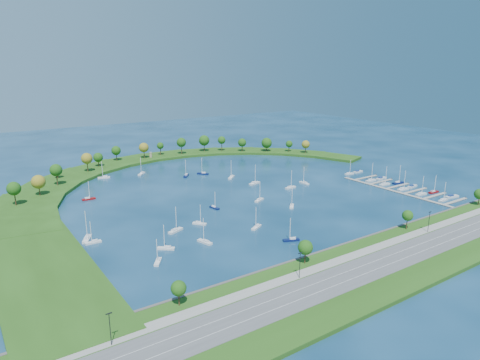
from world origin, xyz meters
TOP-DOWN VIEW (x-y plane):
  - ground at (0.00, 0.00)m, footprint 700.00×700.00m
  - south_shoreline at (0.03, -122.88)m, footprint 420.00×43.10m
  - breakwater at (-46.33, 48.72)m, footprint 286.74×247.64m
  - breakwater_trees at (-6.98, 88.24)m, footprint 239.80×89.21m
  - harbor_tower at (-11.71, 113.88)m, footprint 2.60×2.60m
  - dock_system at (85.30, -61.00)m, footprint 24.28×82.00m
  - moored_boat_0 at (-3.93, -28.32)m, footprint 8.09×5.59m
  - moored_boat_1 at (4.62, -47.51)m, footprint 6.69×6.94m
  - moored_boat_2 at (-103.94, -31.11)m, footprint 6.57×9.53m
  - moored_boat_3 at (-86.67, -70.92)m, footprint 5.77×7.11m
  - moored_boat_4 at (-32.82, -25.36)m, footprint 3.00×7.00m
  - moored_boat_5 at (-37.27, 70.11)m, footprint 7.94×7.83m
  - moored_boat_6 at (-102.63, -36.28)m, footprint 7.19×2.28m
  - moored_boat_7 at (-12.96, 47.30)m, footprint 7.15×8.05m
  - moored_boat_8 at (11.38, 25.12)m, footprint 8.29×7.70m
  - moored_boat_9 at (15.46, 3.21)m, footprint 9.28×4.65m
  - moored_boat_10 at (-66.05, -44.57)m, footprint 8.69×5.49m
  - moored_boat_11 at (-78.36, -60.75)m, footprint 7.34×6.46m
  - moored_boat_12 at (43.54, -15.08)m, footprint 2.39×7.96m
  - moored_boat_13 at (-63.35, 74.90)m, footprint 8.66×4.62m
  - moored_boat_14 at (28.64, -18.26)m, footprint 8.27×3.06m
  - moored_boat_15 at (-61.07, -64.21)m, footprint 4.15×8.18m
  - moored_boat_16 at (-51.72, -42.39)m, footprint 6.03×6.86m
  - moored_boat_17 at (-0.12, 45.63)m, footprint 6.99×7.96m
  - moored_boat_18 at (-86.31, 30.33)m, footprint 7.78×2.47m
  - moored_boat_19 at (-27.33, -84.13)m, footprint 7.76×4.79m
  - moored_boat_20 at (-31.08, -62.50)m, footprint 7.66×5.41m
  - docked_boat_0 at (85.53, -88.98)m, footprint 7.87×2.71m
  - docked_boat_1 at (95.96, -88.06)m, footprint 9.80×4.25m
  - docked_boat_2 at (85.52, -74.50)m, footprint 8.32×2.92m
  - docked_boat_3 at (96.03, -76.24)m, footprint 7.90×2.53m
  - docked_boat_4 at (85.51, -61.67)m, footprint 8.79×3.01m
  - docked_boat_5 at (95.97, -61.05)m, footprint 9.41×3.93m
  - docked_boat_6 at (85.51, -47.47)m, footprint 8.68×2.74m
  - docked_boat_7 at (96.01, -50.32)m, footprint 8.84×3.54m
  - docked_boat_8 at (85.51, -36.09)m, footprint 8.94×2.88m
  - docked_boat_9 at (95.96, -36.48)m, footprint 9.59×3.48m
  - docked_boat_10 at (87.93, -14.54)m, footprint 7.57×2.74m
  - docked_boat_11 at (97.88, -13.92)m, footprint 8.59×2.76m

SIDE VIEW (x-z plane):
  - ground at x=0.00m, z-range 0.00..0.00m
  - dock_system at x=85.30m, z-range -0.45..1.15m
  - docked_boat_11 at x=97.88m, z-range -0.23..1.50m
  - docked_boat_5 at x=95.97m, z-range -0.25..1.61m
  - docked_boat_9 at x=95.96m, z-range -0.25..1.66m
  - docked_boat_1 at x=95.96m, z-range -0.26..1.68m
  - moored_boat_4 at x=-32.82m, z-range -4.12..5.83m
  - moored_boat_6 at x=-102.63m, z-range -4.36..6.09m
  - moored_boat_16 at x=-51.72m, z-range -4.40..6.13m
  - moored_boat_3 at x=-86.67m, z-range -4.45..6.19m
  - docked_boat_10 at x=87.93m, z-range -4.57..6.32m
  - moored_boat_19 at x=-27.33m, z-range -4.65..6.41m
  - moored_boat_1 at x=4.62m, z-range -4.66..6.42m
  - moored_boat_20 at x=-31.08m, z-range -4.67..6.43m
  - moored_boat_11 at x=-78.36m, z-range -4.76..6.53m
  - moored_boat_18 at x=-86.31m, z-range -4.77..6.55m
  - docked_boat_0 at x=85.53m, z-range -4.80..6.57m
  - docked_boat_3 at x=96.03m, z-range -4.85..6.63m
  - moored_boat_15 at x=-61.07m, z-range -4.90..6.69m
  - moored_boat_12 at x=43.54m, z-range -4.92..6.71m
  - moored_boat_0 at x=-3.93m, z-range -4.94..6.74m
  - moored_boat_14 at x=28.64m, z-range -5.04..6.85m
  - docked_boat_2 at x=85.52m, z-range -5.09..6.90m
  - moored_boat_17 at x=-0.12m, z-range -5.20..7.02m
  - moored_boat_13 at x=-63.35m, z-range -5.21..7.04m
  - moored_boat_10 at x=-66.05m, z-range -5.29..7.12m
  - moored_boat_7 at x=-12.96m, z-range -5.29..7.13m
  - docked_boat_7 at x=96.01m, z-range -5.39..7.24m
  - docked_boat_6 at x=85.51m, z-range -5.39..7.24m
  - docked_boat_4 at x=85.51m, z-range -5.43..7.28m
  - moored_boat_5 at x=-37.27m, z-range -5.47..7.33m
  - docked_boat_8 at x=85.51m, z-range -5.56..7.43m
  - moored_boat_8 at x=11.38m, z-range -5.57..7.44m
  - moored_boat_9 at x=15.46m, z-range -5.63..7.51m
  - moored_boat_2 at x=-103.94m, z-range -5.92..7.84m
  - breakwater at x=-46.33m, z-range -0.01..1.99m
  - south_shoreline at x=0.03m, z-range -4.80..6.80m
  - harbor_tower at x=-11.71m, z-range 2.05..6.46m
  - breakwater_trees at x=-6.98m, z-range 3.45..18.01m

